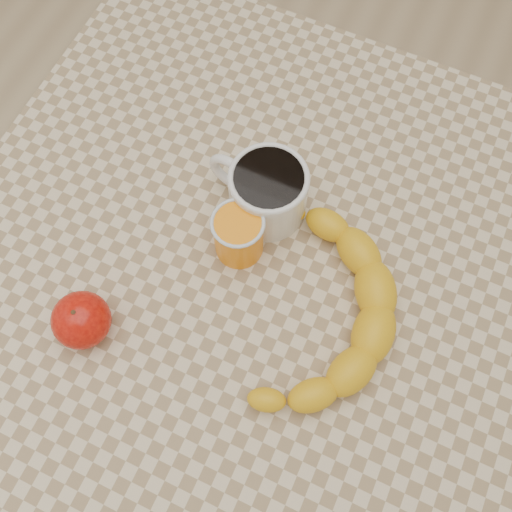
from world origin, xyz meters
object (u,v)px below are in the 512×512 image
at_px(coffee_mug, 266,191).
at_px(banana, 318,310).
at_px(orange_juice_glass, 239,235).
at_px(apple, 81,320).
at_px(table, 256,284).

height_order(coffee_mug, banana, coffee_mug).
height_order(orange_juice_glass, banana, orange_juice_glass).
distance_m(orange_juice_glass, banana, 0.13).
bearing_deg(orange_juice_glass, banana, -19.05).
bearing_deg(apple, coffee_mug, 61.59).
distance_m(table, coffee_mug, 0.15).
bearing_deg(table, orange_juice_glass, 161.37).
height_order(coffee_mug, orange_juice_glass, coffee_mug).
xyz_separation_m(apple, banana, (0.25, 0.13, -0.01)).
height_order(table, coffee_mug, coffee_mug).
distance_m(apple, banana, 0.28).
distance_m(table, apple, 0.25).
bearing_deg(coffee_mug, orange_juice_glass, -96.11).
xyz_separation_m(table, banana, (0.10, -0.03, 0.11)).
height_order(apple, banana, apple).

